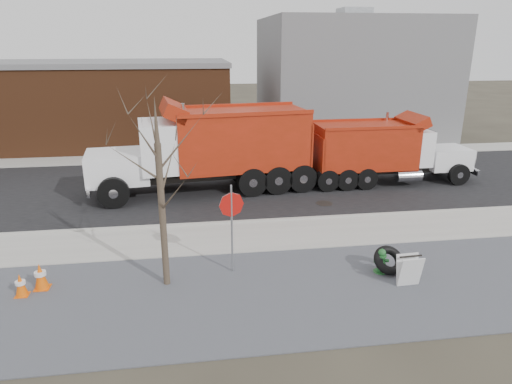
{
  "coord_description": "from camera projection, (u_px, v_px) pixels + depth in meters",
  "views": [
    {
      "loc": [
        -2.32,
        -14.09,
        6.44
      ],
      "look_at": [
        -0.19,
        0.97,
        1.4
      ],
      "focal_mm": 32.0,
      "sensor_mm": 36.0,
      "label": 1
    }
  ],
  "objects": [
    {
      "name": "traffic_cone_near",
      "position": [
        41.0,
        276.0,
        12.34
      ],
      "size": [
        0.4,
        0.4,
        0.77
      ],
      "color": "#EC5907",
      "rests_on": "ground"
    },
    {
      "name": "stop_sign",
      "position": [
        232.0,
        214.0,
        12.82
      ],
      "size": [
        0.71,
        0.2,
        2.67
      ],
      "rotation": [
        0.0,
        0.0,
        -0.16
      ],
      "color": "gray",
      "rests_on": "ground"
    },
    {
      "name": "ground",
      "position": [
        265.0,
        239.0,
        15.58
      ],
      "size": [
        120.0,
        120.0,
        0.0
      ],
      "primitive_type": "plane",
      "color": "#383328",
      "rests_on": "ground"
    },
    {
      "name": "sidewalk",
      "position": [
        264.0,
        236.0,
        15.8
      ],
      "size": [
        60.0,
        2.5,
        0.06
      ],
      "primitive_type": "cube",
      "color": "#9E9B93",
      "rests_on": "ground"
    },
    {
      "name": "building_grey",
      "position": [
        350.0,
        77.0,
        32.43
      ],
      "size": [
        12.0,
        10.0,
        8.0
      ],
      "color": "slate",
      "rests_on": "ground"
    },
    {
      "name": "curb",
      "position": [
        259.0,
        221.0,
        17.02
      ],
      "size": [
        60.0,
        0.15,
        0.11
      ],
      "primitive_type": "cube",
      "color": "#9E9B93",
      "rests_on": "ground"
    },
    {
      "name": "fire_hydrant",
      "position": [
        381.0,
        262.0,
        13.22
      ],
      "size": [
        0.43,
        0.42,
        0.76
      ],
      "rotation": [
        0.0,
        0.0,
        -0.07
      ],
      "color": "#2A6F2E",
      "rests_on": "ground"
    },
    {
      "name": "dump_truck_red_a",
      "position": [
        384.0,
        149.0,
        21.35
      ],
      "size": [
        7.95,
        2.29,
        3.21
      ],
      "rotation": [
        0.0,
        0.0,
        0.01
      ],
      "color": "black",
      "rests_on": "ground"
    },
    {
      "name": "truck_tire",
      "position": [
        389.0,
        260.0,
        13.21
      ],
      "size": [
        1.04,
        0.98,
        0.8
      ],
      "color": "black",
      "rests_on": "ground"
    },
    {
      "name": "road",
      "position": [
        244.0,
        185.0,
        21.49
      ],
      "size": [
        60.0,
        9.4,
        0.02
      ],
      "primitive_type": "cube",
      "color": "black",
      "rests_on": "ground"
    },
    {
      "name": "dump_truck_red_b",
      "position": [
        211.0,
        146.0,
        20.01
      ],
      "size": [
        9.91,
        3.81,
        4.08
      ],
      "rotation": [
        0.0,
        0.0,
        3.26
      ],
      "color": "black",
      "rests_on": "ground"
    },
    {
      "name": "sandwich_board",
      "position": [
        409.0,
        270.0,
        12.47
      ],
      "size": [
        0.66,
        0.44,
        0.9
      ],
      "rotation": [
        0.0,
        0.0,
        0.05
      ],
      "color": "silver",
      "rests_on": "ground"
    },
    {
      "name": "building_brick",
      "position": [
        71.0,
        103.0,
        29.39
      ],
      "size": [
        20.2,
        8.2,
        5.3
      ],
      "color": "brown",
      "rests_on": "ground"
    },
    {
      "name": "gravel_verge",
      "position": [
        286.0,
        292.0,
        12.28
      ],
      "size": [
        60.0,
        5.0,
        0.03
      ],
      "primitive_type": "cube",
      "color": "slate",
      "rests_on": "ground"
    },
    {
      "name": "far_sidewalk",
      "position": [
        233.0,
        156.0,
        26.84
      ],
      "size": [
        60.0,
        2.0,
        0.06
      ],
      "primitive_type": "cube",
      "color": "#9E9B93",
      "rests_on": "ground"
    },
    {
      "name": "bare_tree",
      "position": [
        159.0,
        170.0,
        11.67
      ],
      "size": [
        3.2,
        3.2,
        5.2
      ],
      "color": "#382D23",
      "rests_on": "ground"
    },
    {
      "name": "traffic_cone_far",
      "position": [
        21.0,
        285.0,
        12.01
      ],
      "size": [
        0.34,
        0.34,
        0.65
      ],
      "color": "#EC5907",
      "rests_on": "ground"
    }
  ]
}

